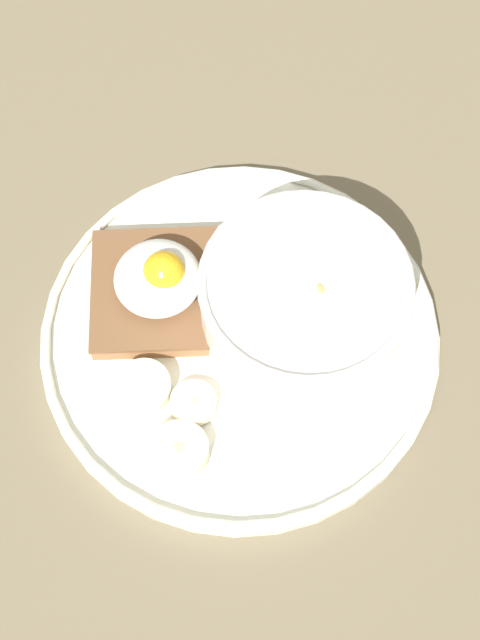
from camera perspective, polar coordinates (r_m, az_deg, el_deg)
name	(u,v)px	position (r cm, az deg, el deg)	size (l,w,h in cm)	color
ground_plane	(240,346)	(58.86, 0.00, -1.68)	(120.00, 120.00, 2.00)	#70644C
plate	(240,335)	(57.23, 0.00, -0.95)	(25.61, 25.61, 1.60)	white
oatmeal_bowl	(304,300)	(55.06, 4.10, 1.29)	(13.04, 13.04, 5.45)	white
toast_slice	(160,292)	(57.66, -5.14, 1.82)	(10.75, 10.75, 1.50)	brown
poached_egg	(160,277)	(55.92, -5.15, 2.76)	(5.56, 8.24, 3.32)	white
banana_slice_front	(144,387)	(55.11, -6.15, -4.29)	(4.44, 4.38, 1.65)	#F3F1C5
banana_slice_left	(193,403)	(54.73, -3.00, -5.31)	(3.13, 3.04, 1.26)	#F6E0BD
banana_slice_back	(179,451)	(53.63, -3.92, -8.35)	(4.38, 4.28, 1.64)	#EEE6BC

